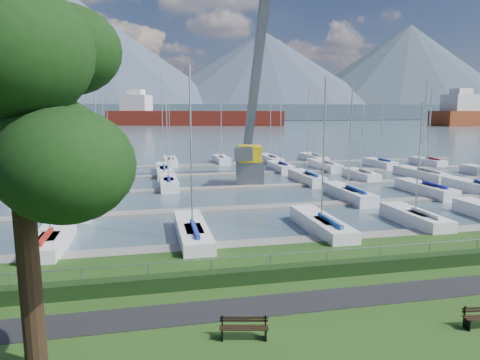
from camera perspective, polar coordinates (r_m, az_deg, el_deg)
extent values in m
cube|color=black|center=(19.85, 9.47, -15.64)|extent=(160.00, 2.00, 0.04)
cube|color=#475C67|center=(279.89, -10.80, 7.47)|extent=(800.00, 540.00, 0.20)
cube|color=black|center=(21.95, 6.96, -12.10)|extent=(80.00, 0.70, 0.70)
cylinder|color=gray|center=(22.01, 6.66, -9.67)|extent=(80.00, 0.04, 0.04)
cube|color=#3F505C|center=(349.74, -11.13, 8.87)|extent=(900.00, 80.00, 12.00)
cone|color=#414D60|center=(428.83, -22.70, 15.30)|extent=(340.00, 340.00, 115.00)
cone|color=#3F495D|center=(446.57, 3.18, 13.80)|extent=(300.00, 300.00, 85.00)
cone|color=#3A4855|center=(526.59, 21.55, 13.32)|extent=(320.00, 320.00, 100.00)
cube|color=slate|center=(27.91, 2.61, -8.53)|extent=(90.00, 1.60, 0.25)
cube|color=slate|center=(37.31, -1.29, -3.90)|extent=(90.00, 1.60, 0.25)
cube|color=gray|center=(46.97, -3.59, -1.14)|extent=(90.00, 1.60, 0.25)
cube|color=slate|center=(56.74, -5.09, 0.67)|extent=(90.00, 1.60, 0.25)
cube|color=slate|center=(66.58, -6.15, 1.95)|extent=(90.00, 1.60, 0.25)
cube|color=black|center=(16.73, -2.39, -19.75)|extent=(0.14, 0.40, 0.45)
cube|color=black|center=(16.69, -2.37, -18.17)|extent=(0.06, 0.06, 0.40)
cube|color=black|center=(16.74, 3.43, -19.73)|extent=(0.14, 0.40, 0.45)
cube|color=black|center=(16.70, 3.41, -18.16)|extent=(0.06, 0.06, 0.40)
cube|color=black|center=(16.48, 0.53, -19.34)|extent=(1.78, 0.48, 0.04)
cube|color=black|center=(16.61, 0.52, -19.09)|extent=(1.78, 0.48, 0.04)
cube|color=black|center=(16.74, 0.52, -18.84)|extent=(1.78, 0.48, 0.04)
cube|color=black|center=(16.71, 0.52, -18.25)|extent=(1.77, 0.42, 0.08)
cube|color=black|center=(16.65, 0.52, -17.88)|extent=(1.77, 0.42, 0.08)
cube|color=black|center=(19.44, 27.97, -16.54)|extent=(0.11, 0.40, 0.45)
cube|color=black|center=(19.40, 27.78, -15.20)|extent=(0.06, 0.06, 0.40)
cylinder|color=black|center=(14.96, -26.48, -8.51)|extent=(0.70, 0.70, 8.05)
sphere|color=black|center=(15.50, -28.53, 4.94)|extent=(4.44, 4.44, 4.44)
sphere|color=black|center=(12.55, -22.19, 1.78)|extent=(3.76, 3.76, 3.76)
sphere|color=black|center=(13.60, -28.57, 14.77)|extent=(4.59, 4.59, 4.59)
sphere|color=black|center=(13.79, -24.42, 3.60)|extent=(3.82, 3.82, 3.82)
sphere|color=black|center=(15.63, -21.91, 15.76)|extent=(3.43, 3.43, 3.43)
cube|color=slate|center=(49.90, 1.29, 1.15)|extent=(3.75, 3.75, 2.60)
cube|color=yellow|center=(49.64, 1.30, 3.55)|extent=(3.20, 3.84, 1.80)
cube|color=slate|center=(54.32, 2.11, 13.56)|extent=(1.20, 11.23, 19.89)
cube|color=#595B60|center=(47.41, 0.45, 3.52)|extent=(2.38, 2.54, 1.40)
cube|color=maroon|center=(234.94, -5.83, 7.95)|extent=(95.82, 46.46, 10.00)
cube|color=silver|center=(243.77, -13.63, 9.55)|extent=(17.64, 17.64, 12.00)
cube|color=silver|center=(243.92, -13.70, 11.19)|extent=(10.08, 10.08, 4.00)
cube|color=silver|center=(255.08, 27.28, 8.76)|extent=(14.16, 14.16, 12.00)
cube|color=silver|center=(255.22, 27.40, 10.33)|extent=(8.09, 8.09, 4.00)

